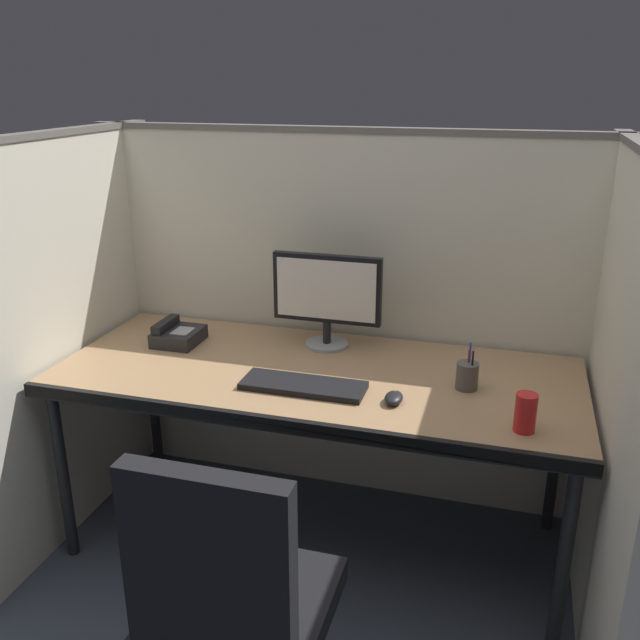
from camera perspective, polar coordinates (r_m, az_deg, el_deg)
ground_plane at (r=2.67m, az=-2.24°, el=-21.50°), size 8.00×8.00×0.00m
cubicle_partition_rear at (r=2.90m, az=2.17°, el=0.09°), size 2.21×0.06×1.57m
cubicle_partition_left at (r=2.84m, az=-20.56°, el=-1.58°), size 0.06×1.41×1.57m
cubicle_partition_right at (r=2.34m, az=23.13°, el=-6.48°), size 0.06×1.41×1.57m
desk at (r=2.52m, az=-0.39°, el=-5.37°), size 1.90×0.80×0.74m
monitor_center at (r=2.67m, az=0.58°, el=2.14°), size 0.43×0.17×0.37m
keyboard_main at (r=2.37m, az=-1.29°, el=-5.48°), size 0.43×0.15×0.02m
computer_mouse at (r=2.28m, az=6.15°, el=-6.46°), size 0.06×0.10×0.04m
pen_cup at (r=2.41m, az=12.14°, el=-4.54°), size 0.08×0.08×0.17m
soda_can at (r=2.17m, az=16.71°, el=-7.39°), size 0.07×0.07×0.12m
desk_phone at (r=2.82m, az=-11.78°, el=-1.22°), size 0.17×0.19×0.09m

